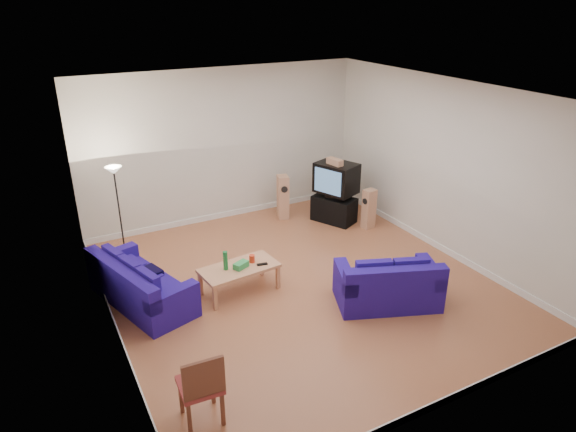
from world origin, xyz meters
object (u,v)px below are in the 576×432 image
tv_stand (334,209)px  coffee_table (239,270)px  sofa_three_seat (139,288)px  sofa_loveseat (388,287)px  television (336,178)px

tv_stand → coffee_table: bearing=-86.0°
sofa_three_seat → tv_stand: bearing=88.8°
sofa_three_seat → sofa_loveseat: size_ratio=1.19×
sofa_three_seat → television: (4.49, 1.29, 0.68)m
sofa_three_seat → television: bearing=89.0°
sofa_three_seat → coffee_table: size_ratio=1.62×
sofa_loveseat → coffee_table: size_ratio=1.36×
sofa_three_seat → sofa_loveseat: bearing=44.7°
television → sofa_three_seat: bearing=-95.7°
sofa_three_seat → tv_stand: 4.62m
sofa_three_seat → television: 4.72m
coffee_table → tv_stand: (2.91, 1.68, -0.13)m
sofa_loveseat → tv_stand: bearing=93.5°
sofa_loveseat → sofa_three_seat: bearing=173.1°
sofa_three_seat → coffee_table: (1.53, -0.42, 0.12)m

